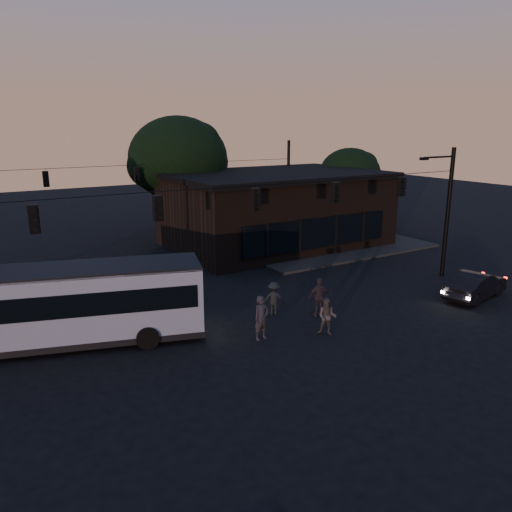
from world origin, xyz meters
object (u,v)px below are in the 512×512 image
car (476,285)px  pedestrian_c (319,297)px  bus (57,303)px  pedestrian_a (261,318)px  pedestrian_b (327,317)px  pedestrian_d (274,298)px  building (275,209)px

car → pedestrian_c: (-8.51, 2.22, 0.23)m
bus → pedestrian_a: bus is taller
bus → pedestrian_b: size_ratio=7.20×
pedestrian_b → pedestrian_d: pedestrian_b is taller
building → car: size_ratio=3.59×
building → pedestrian_b: size_ratio=9.44×
building → car: (2.17, -15.48, -2.00)m
car → pedestrian_c: 8.79m
pedestrian_c → pedestrian_a: bearing=26.6°
bus → pedestrian_c: size_ratio=6.28×
pedestrian_d → pedestrian_c: bearing=172.8°
building → pedestrian_a: (-10.01, -14.05, -1.76)m
pedestrian_c → pedestrian_d: bearing=-23.1°
car → pedestrian_b: pedestrian_b is taller
bus → pedestrian_d: bus is taller
pedestrian_a → pedestrian_b: size_ratio=1.16×
car → pedestrian_d: size_ratio=2.69×
pedestrian_b → pedestrian_d: bearing=149.6°
pedestrian_d → pedestrian_a: bearing=76.8°
building → car: 15.76m
bus → pedestrian_b: 11.06m
pedestrian_b → car: bearing=46.1°
bus → pedestrian_d: size_ratio=7.35×
car → pedestrian_a: (-12.18, 1.43, 0.24)m
pedestrian_a → pedestrian_c: pedestrian_a is taller
pedestrian_b → bus: bearing=-157.9°
pedestrian_c → pedestrian_b: bearing=75.0°
bus → pedestrian_a: bearing=-10.7°
pedestrian_a → pedestrian_c: (3.67, 0.79, -0.01)m
bus → pedestrian_c: bearing=1.6°
car → pedestrian_c: bearing=64.7°
bus → pedestrian_c: bus is taller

